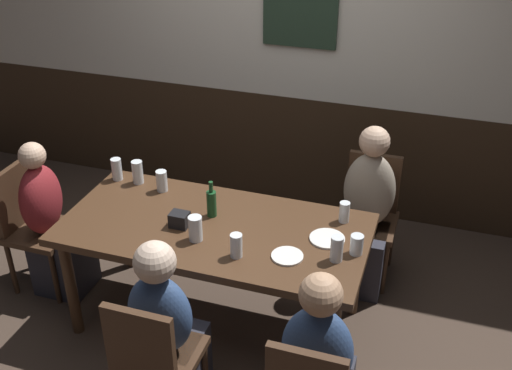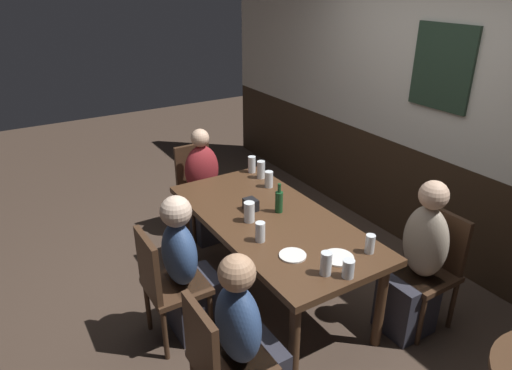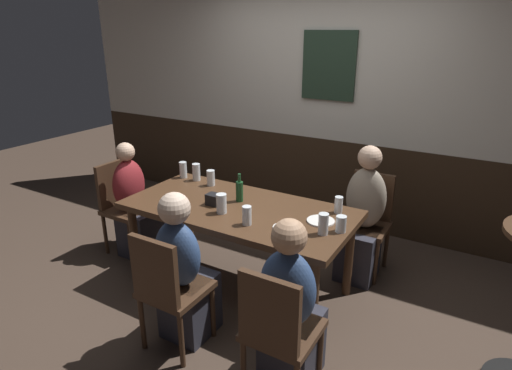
{
  "view_description": "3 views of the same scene",
  "coord_description": "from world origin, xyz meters",
  "px_view_note": "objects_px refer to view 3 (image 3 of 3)",
  "views": [
    {
      "loc": [
        1.19,
        -2.83,
        2.78
      ],
      "look_at": [
        0.24,
        0.06,
        1.03
      ],
      "focal_mm": 43.37,
      "sensor_mm": 36.0,
      "label": 1
    },
    {
      "loc": [
        2.49,
        -1.66,
        2.4
      ],
      "look_at": [
        -0.15,
        -0.04,
        0.96
      ],
      "focal_mm": 32.05,
      "sensor_mm": 36.0,
      "label": 2
    },
    {
      "loc": [
        1.69,
        -2.6,
        2.07
      ],
      "look_at": [
        0.09,
        0.13,
        0.9
      ],
      "focal_mm": 29.79,
      "sensor_mm": 36.0,
      "label": 3
    }
  ],
  "objects_px": {
    "person_right_near": "(290,316)",
    "pint_glass_amber": "(323,225)",
    "chair_mid_near": "(168,286)",
    "person_head_west": "(135,209)",
    "beer_glass_tall": "(183,171)",
    "person_right_far": "(362,224)",
    "plate_white_large": "(321,221)",
    "tumbler_water": "(338,206)",
    "condiment_caddy": "(214,199)",
    "person_mid_near": "(184,278)",
    "pint_glass_pale": "(221,205)",
    "pint_glass_stout": "(247,217)",
    "highball_clear": "(211,179)",
    "tumbler_short": "(341,225)",
    "beer_bottle_green": "(239,191)",
    "beer_glass_half": "(196,173)",
    "chair_right_near": "(277,328)",
    "plate_white_small": "(285,228)",
    "dining_table": "(239,216)",
    "chair_right_far": "(368,217)"
  },
  "relations": [
    {
      "from": "person_right_near",
      "to": "pint_glass_amber",
      "type": "height_order",
      "value": "person_right_near"
    },
    {
      "from": "chair_mid_near",
      "to": "person_head_west",
      "type": "xyz_separation_m",
      "value": [
        -1.17,
        0.86,
        -0.04
      ]
    },
    {
      "from": "pint_glass_amber",
      "to": "beer_glass_tall",
      "type": "bearing_deg",
      "value": 164.74
    },
    {
      "from": "person_right_far",
      "to": "plate_white_large",
      "type": "distance_m",
      "value": 0.69
    },
    {
      "from": "tumbler_water",
      "to": "plate_white_large",
      "type": "xyz_separation_m",
      "value": [
        -0.05,
        -0.22,
        -0.05
      ]
    },
    {
      "from": "plate_white_large",
      "to": "condiment_caddy",
      "type": "height_order",
      "value": "condiment_caddy"
    },
    {
      "from": "person_mid_near",
      "to": "plate_white_large",
      "type": "bearing_deg",
      "value": 48.97
    },
    {
      "from": "person_right_near",
      "to": "pint_glass_pale",
      "type": "distance_m",
      "value": 1.06
    },
    {
      "from": "person_mid_near",
      "to": "person_right_far",
      "type": "height_order",
      "value": "person_right_far"
    },
    {
      "from": "person_mid_near",
      "to": "beer_glass_tall",
      "type": "height_order",
      "value": "person_mid_near"
    },
    {
      "from": "pint_glass_amber",
      "to": "pint_glass_stout",
      "type": "relative_size",
      "value": 1.07
    },
    {
      "from": "highball_clear",
      "to": "person_head_west",
      "type": "bearing_deg",
      "value": -157.59
    },
    {
      "from": "tumbler_short",
      "to": "beer_bottle_green",
      "type": "bearing_deg",
      "value": 172.93
    },
    {
      "from": "pint_glass_amber",
      "to": "pint_glass_pale",
      "type": "distance_m",
      "value": 0.81
    },
    {
      "from": "plate_white_large",
      "to": "person_head_west",
      "type": "bearing_deg",
      "value": -177.75
    },
    {
      "from": "chair_mid_near",
      "to": "beer_glass_half",
      "type": "height_order",
      "value": "beer_glass_half"
    },
    {
      "from": "pint_glass_amber",
      "to": "pint_glass_stout",
      "type": "xyz_separation_m",
      "value": [
        -0.53,
        -0.14,
        -0.01
      ]
    },
    {
      "from": "pint_glass_pale",
      "to": "plate_white_large",
      "type": "relative_size",
      "value": 0.75
    },
    {
      "from": "beer_glass_tall",
      "to": "beer_glass_half",
      "type": "relative_size",
      "value": 0.96
    },
    {
      "from": "pint_glass_stout",
      "to": "plate_white_large",
      "type": "height_order",
      "value": "pint_glass_stout"
    },
    {
      "from": "chair_right_near",
      "to": "plate_white_large",
      "type": "distance_m",
      "value": 0.97
    },
    {
      "from": "beer_bottle_green",
      "to": "condiment_caddy",
      "type": "xyz_separation_m",
      "value": [
        -0.14,
        -0.17,
        -0.05
      ]
    },
    {
      "from": "person_mid_near",
      "to": "beer_bottle_green",
      "type": "distance_m",
      "value": 0.88
    },
    {
      "from": "beer_glass_half",
      "to": "person_right_near",
      "type": "bearing_deg",
      "value": -34.74
    },
    {
      "from": "tumbler_water",
      "to": "beer_glass_half",
      "type": "distance_m",
      "value": 1.39
    },
    {
      "from": "plate_white_small",
      "to": "condiment_caddy",
      "type": "distance_m",
      "value": 0.7
    },
    {
      "from": "person_right_far",
      "to": "pint_glass_pale",
      "type": "xyz_separation_m",
      "value": [
        -0.85,
        -0.86,
        0.31
      ]
    },
    {
      "from": "condiment_caddy",
      "to": "chair_mid_near",
      "type": "bearing_deg",
      "value": -76.31
    },
    {
      "from": "dining_table",
      "to": "pint_glass_stout",
      "type": "distance_m",
      "value": 0.36
    },
    {
      "from": "person_head_west",
      "to": "condiment_caddy",
      "type": "relative_size",
      "value": 10.01
    },
    {
      "from": "pint_glass_amber",
      "to": "beer_bottle_green",
      "type": "xyz_separation_m",
      "value": [
        -0.81,
        0.21,
        0.02
      ]
    },
    {
      "from": "chair_mid_near",
      "to": "chair_right_far",
      "type": "bearing_deg",
      "value": 64.9
    },
    {
      "from": "person_mid_near",
      "to": "tumbler_short",
      "type": "height_order",
      "value": "person_mid_near"
    },
    {
      "from": "chair_right_far",
      "to": "pint_glass_stout",
      "type": "relative_size",
      "value": 6.23
    },
    {
      "from": "pint_glass_pale",
      "to": "tumbler_water",
      "type": "height_order",
      "value": "pint_glass_pale"
    },
    {
      "from": "chair_right_far",
      "to": "pint_glass_stout",
      "type": "height_order",
      "value": "pint_glass_stout"
    },
    {
      "from": "tumbler_water",
      "to": "highball_clear",
      "type": "bearing_deg",
      "value": -179.63
    },
    {
      "from": "pint_glass_pale",
      "to": "beer_glass_half",
      "type": "distance_m",
      "value": 0.8
    },
    {
      "from": "person_right_near",
      "to": "pint_glass_stout",
      "type": "bearing_deg",
      "value": 141.81
    },
    {
      "from": "person_right_near",
      "to": "pint_glass_pale",
      "type": "height_order",
      "value": "person_right_near"
    },
    {
      "from": "pint_glass_stout",
      "to": "beer_glass_half",
      "type": "distance_m",
      "value": 1.06
    },
    {
      "from": "person_mid_near",
      "to": "person_right_near",
      "type": "xyz_separation_m",
      "value": [
        0.8,
        -0.0,
        0.0
      ]
    },
    {
      "from": "person_head_west",
      "to": "beer_bottle_green",
      "type": "relative_size",
      "value": 4.67
    },
    {
      "from": "beer_bottle_green",
      "to": "plate_white_small",
      "type": "bearing_deg",
      "value": -25.71
    },
    {
      "from": "chair_mid_near",
      "to": "pint_glass_stout",
      "type": "xyz_separation_m",
      "value": [
        0.23,
        0.62,
        0.31
      ]
    },
    {
      "from": "chair_mid_near",
      "to": "beer_glass_tall",
      "type": "xyz_separation_m",
      "value": [
        -0.83,
        1.19,
        0.31
      ]
    },
    {
      "from": "highball_clear",
      "to": "chair_mid_near",
      "type": "bearing_deg",
      "value": -67.43
    },
    {
      "from": "chair_right_near",
      "to": "person_mid_near",
      "type": "xyz_separation_m",
      "value": [
        -0.8,
        0.16,
        -0.02
      ]
    },
    {
      "from": "beer_glass_tall",
      "to": "plate_white_large",
      "type": "distance_m",
      "value": 1.52
    },
    {
      "from": "chair_right_far",
      "to": "chair_right_near",
      "type": "xyz_separation_m",
      "value": [
        0.0,
        -1.72,
        0.0
      ]
    }
  ]
}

